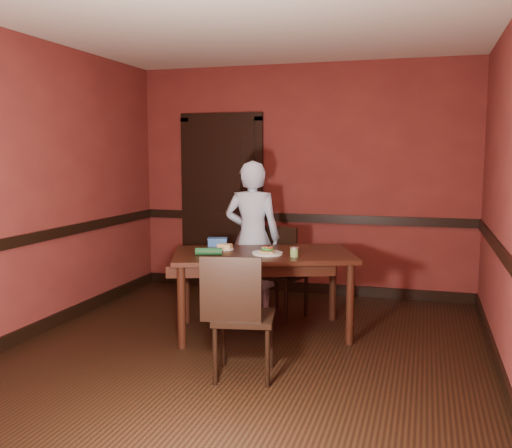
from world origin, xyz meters
The scene contains 21 objects.
floor centered at (0.00, 0.00, 0.00)m, with size 4.00×4.50×0.01m, color black.
ceiling centered at (0.00, 0.00, 2.70)m, with size 4.00×4.50×0.01m, color silver.
wall_back centered at (0.00, 2.25, 1.35)m, with size 4.00×0.02×2.70m, color maroon.
wall_front centered at (0.00, -2.25, 1.35)m, with size 4.00×0.02×2.70m, color maroon.
wall_left centered at (-2.00, 0.00, 1.35)m, with size 0.02×4.50×2.70m, color maroon.
dado_back centered at (0.00, 2.23, 0.90)m, with size 4.00×0.03×0.10m, color black.
dado_left centered at (-1.99, 0.00, 0.90)m, with size 0.03×4.50×0.10m, color black.
dado_right centered at (1.99, 0.00, 0.90)m, with size 0.03×4.50×0.10m, color black.
baseboard_back centered at (0.00, 2.23, 0.06)m, with size 4.00×0.03×0.12m, color black.
baseboard_left centered at (-1.99, 0.00, 0.06)m, with size 0.03×4.50×0.12m, color black.
baseboard_right centered at (1.99, 0.00, 0.06)m, with size 0.03×4.50×0.12m, color black.
door centered at (-1.00, 2.22, 1.09)m, with size 1.05×0.07×2.20m.
dining_table centered at (0.00, 0.59, 0.38)m, with size 1.62×0.91×0.76m, color black.
chair_far centered at (0.03, 1.14, 0.45)m, with size 0.42×0.42×0.91m, color black, non-canonical shape.
chair_near centered at (0.15, -0.45, 0.47)m, with size 0.44×0.44×0.94m, color black, non-canonical shape.
person centered at (-0.31, 1.24, 0.79)m, with size 0.58×0.38×1.59m, color silver.
sandwich_plate centered at (0.06, 0.51, 0.78)m, with size 0.28×0.28×0.07m.
sauce_jar centered at (0.32, 0.45, 0.80)m, with size 0.08×0.08×0.09m.
cheese_saucer centered at (-0.40, 0.65, 0.78)m, with size 0.17×0.17×0.05m.
food_tub centered at (-0.53, 0.82, 0.80)m, with size 0.22×0.18×0.08m.
wrapped_veg centered at (-0.43, 0.32, 0.79)m, with size 0.07×0.07×0.24m, color #174822.
Camera 1 is at (1.41, -4.37, 1.65)m, focal length 40.00 mm.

